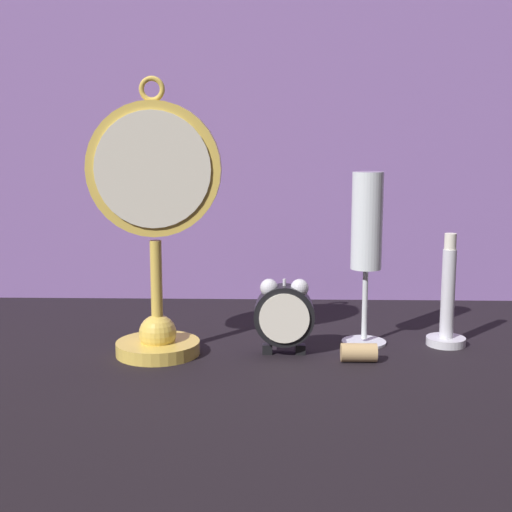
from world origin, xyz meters
TOP-DOWN VIEW (x-y plane):
  - ground_plane at (0.00, 0.00)m, footprint 4.00×4.00m
  - fabric_backdrop_drape at (0.00, 0.33)m, footprint 1.64×0.01m
  - pocket_watch_on_stand at (-0.12, 0.02)m, footprint 0.16×0.10m
  - alarm_clock_twin_bell at (0.04, 0.03)m, footprint 0.07×0.03m
  - champagne_flute at (0.14, 0.08)m, footprint 0.06×0.06m
  - brass_candlestick at (0.24, 0.07)m, footprint 0.05×0.05m
  - wine_cork at (0.12, 0.00)m, footprint 0.04×0.02m

SIDE VIEW (x-z plane):
  - ground_plane at x=0.00m, z-range 0.00..0.00m
  - wine_cork at x=0.12m, z-range 0.00..0.02m
  - brass_candlestick at x=0.24m, z-range -0.02..0.12m
  - alarm_clock_twin_bell at x=0.04m, z-range 0.00..0.10m
  - champagne_flute at x=0.14m, z-range 0.03..0.25m
  - pocket_watch_on_stand at x=-0.12m, z-range -0.01..0.32m
  - fabric_backdrop_drape at x=0.00m, z-range 0.00..0.60m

